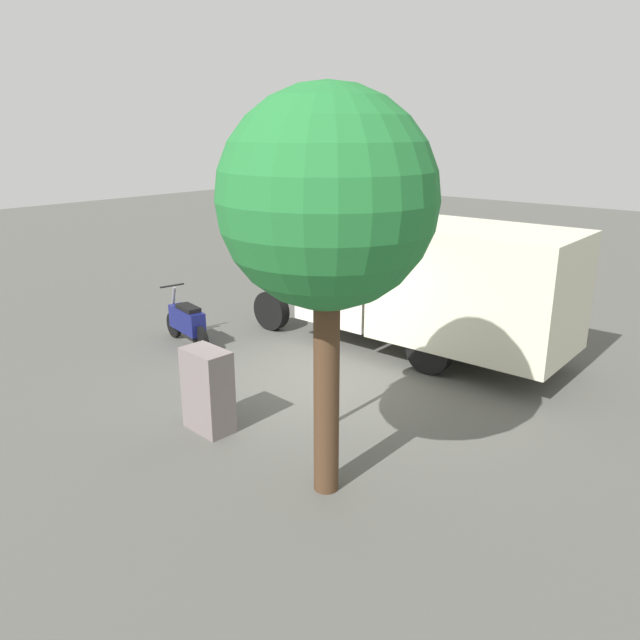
% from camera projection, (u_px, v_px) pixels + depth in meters
% --- Properties ---
extents(ground_plane, '(60.00, 60.00, 0.00)m').
position_uv_depth(ground_plane, '(307.00, 386.00, 10.92)').
color(ground_plane, '#4E4E49').
extents(box_truck_near, '(6.81, 2.31, 2.67)m').
position_uv_depth(box_truck_near, '(430.00, 280.00, 12.15)').
color(box_truck_near, black).
rests_on(box_truck_near, ground).
extents(motorcycle, '(1.79, 0.66, 1.20)m').
position_uv_depth(motorcycle, '(187.00, 322.00, 12.87)').
color(motorcycle, black).
rests_on(motorcycle, ground).
extents(stop_sign, '(0.71, 0.33, 3.31)m').
position_uv_depth(stop_sign, '(328.00, 289.00, 8.81)').
color(stop_sign, '#9E9EA3').
rests_on(stop_sign, ground).
extents(street_tree, '(2.49, 2.49, 4.91)m').
position_uv_depth(street_tree, '(327.00, 203.00, 6.75)').
color(street_tree, '#47301E').
rests_on(street_tree, ground).
extents(utility_cabinet, '(0.80, 0.50, 1.29)m').
position_uv_depth(utility_cabinet, '(208.00, 390.00, 9.19)').
color(utility_cabinet, slate).
rests_on(utility_cabinet, ground).
extents(bike_rack_hoop, '(0.85, 0.11, 0.85)m').
position_uv_depth(bike_rack_hoop, '(199.00, 395.00, 10.57)').
color(bike_rack_hoop, '#B7B7BC').
rests_on(bike_rack_hoop, ground).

